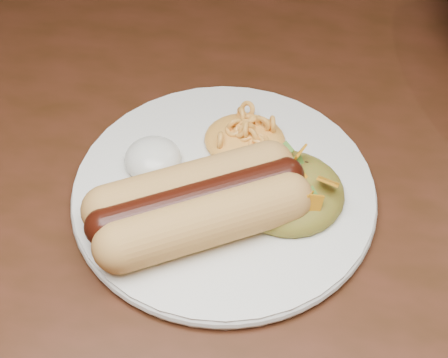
# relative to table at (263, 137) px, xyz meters

# --- Properties ---
(table) EXTENTS (1.60, 0.90, 0.75)m
(table) POSITION_rel_table_xyz_m (0.00, 0.00, 0.00)
(table) COLOR #441F12
(table) RESTS_ON floor
(plate) EXTENTS (0.32, 0.32, 0.01)m
(plate) POSITION_rel_table_xyz_m (-0.01, -0.17, 0.10)
(plate) COLOR silver
(plate) RESTS_ON table
(hotdog) EXTENTS (0.14, 0.14, 0.04)m
(hotdog) POSITION_rel_table_xyz_m (-0.03, -0.20, 0.13)
(hotdog) COLOR #CA7F4E
(hotdog) RESTS_ON plate
(mac_and_cheese) EXTENTS (0.07, 0.07, 0.03)m
(mac_and_cheese) POSITION_rel_table_xyz_m (-0.00, -0.11, 0.12)
(mac_and_cheese) COLOR #F1B141
(mac_and_cheese) RESTS_ON plate
(sour_cream) EXTENTS (0.05, 0.05, 0.03)m
(sour_cream) POSITION_rel_table_xyz_m (-0.08, -0.15, 0.12)
(sour_cream) COLOR silver
(sour_cream) RESTS_ON plate
(taco_salad) EXTENTS (0.09, 0.09, 0.04)m
(taco_salad) POSITION_rel_table_xyz_m (0.04, -0.17, 0.12)
(taco_salad) COLOR #B94524
(taco_salad) RESTS_ON plate
(fork) EXTENTS (0.06, 0.15, 0.00)m
(fork) POSITION_rel_table_xyz_m (-0.08, -0.17, 0.09)
(fork) COLOR white
(fork) RESTS_ON table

